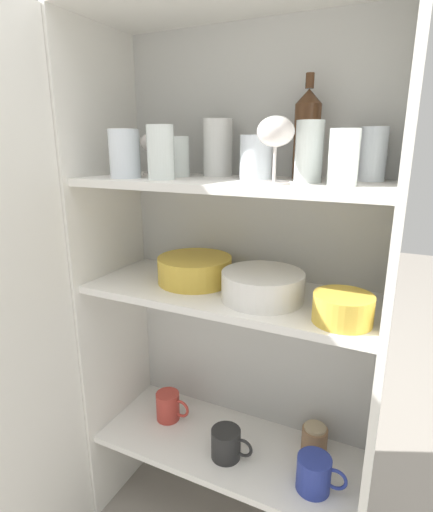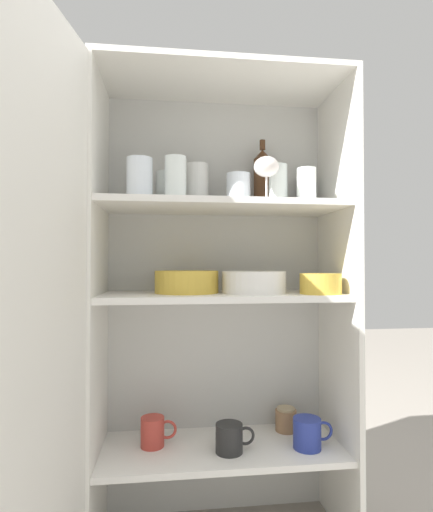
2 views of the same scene
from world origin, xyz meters
TOP-DOWN VIEW (x-y plane):
  - cupboard_back_panel at (0.00, 0.32)m, footprint 0.81×0.02m
  - cupboard_side_left at (-0.40, 0.15)m, footprint 0.02×0.34m
  - cupboard_side_right at (0.40, 0.15)m, footprint 0.02×0.34m
  - shelf_board_lower at (0.00, 0.15)m, footprint 0.78×0.31m
  - shelf_board_middle at (0.00, 0.15)m, footprint 0.78×0.31m
  - shelf_board_upper at (0.00, 0.15)m, footprint 0.78×0.31m
  - tumbler_glass_0 at (-0.08, 0.24)m, footprint 0.08×0.08m
  - tumbler_glass_1 at (-0.18, 0.18)m, footprint 0.08×0.08m
  - tumbler_glass_2 at (-0.15, 0.08)m, footprint 0.07×0.07m
  - tumbler_glass_3 at (0.32, 0.26)m, footprint 0.06×0.06m
  - tumbler_glass_4 at (0.19, 0.16)m, footprint 0.06×0.06m
  - tumbler_glass_5 at (0.28, 0.12)m, footprint 0.06×0.06m
  - tumbler_glass_6 at (-0.26, 0.08)m, footprint 0.08×0.08m
  - tumbler_glass_7 at (0.06, 0.18)m, footprint 0.08×0.08m
  - wine_glass_0 at (-0.26, 0.20)m, footprint 0.07×0.07m
  - wine_glass_1 at (0.13, 0.09)m, footprint 0.08×0.08m
  - wine_bottle at (0.16, 0.26)m, footprint 0.06×0.06m
  - plate_stack_white at (0.10, 0.13)m, footprint 0.21×0.21m
  - mixing_bowl_large at (-0.12, 0.17)m, footprint 0.21×0.21m
  - serving_bowl_small at (0.31, 0.08)m, footprint 0.13×0.13m
  - coffee_mug_primary at (-0.22, 0.18)m, footprint 0.12×0.08m
  - coffee_mug_extra_1 at (0.27, 0.10)m, footprint 0.13×0.09m
  - coffee_mug_extra_2 at (0.02, 0.11)m, footprint 0.12×0.09m
  - storage_jar at (0.24, 0.24)m, footprint 0.07×0.07m

SIDE VIEW (x-z plane):
  - shelf_board_lower at x=0.00m, z-range 0.28..0.30m
  - storage_jar at x=0.24m, z-range 0.29..0.38m
  - coffee_mug_extra_2 at x=0.02m, z-range 0.30..0.38m
  - coffee_mug_primary at x=-0.22m, z-range 0.30..0.39m
  - coffee_mug_extra_1 at x=0.27m, z-range 0.30..0.39m
  - cupboard_back_panel at x=0.00m, z-range 0.00..1.48m
  - cupboard_side_left at x=-0.40m, z-range 0.00..1.48m
  - cupboard_side_right at x=0.40m, z-range 0.00..1.48m
  - shelf_board_middle at x=0.00m, z-range 0.77..0.79m
  - serving_bowl_small at x=0.31m, z-range 0.79..0.86m
  - plate_stack_white at x=0.10m, z-range 0.79..0.86m
  - mixing_bowl_large at x=-0.12m, z-range 0.79..0.87m
  - shelf_board_upper at x=0.00m, z-range 1.07..1.09m
  - tumbler_glass_1 at x=-0.18m, z-range 1.09..1.19m
  - tumbler_glass_7 at x=0.06m, z-range 1.09..1.19m
  - tumbler_glass_5 at x=0.28m, z-range 1.09..1.20m
  - tumbler_glass_6 at x=-0.26m, z-range 1.09..1.21m
  - tumbler_glass_3 at x=0.32m, z-range 1.09..1.21m
  - tumbler_glass_2 at x=-0.15m, z-range 1.09..1.22m
  - tumbler_glass_4 at x=0.19m, z-range 1.09..1.22m
  - tumbler_glass_0 at x=-0.08m, z-range 1.09..1.24m
  - wine_glass_0 at x=-0.26m, z-range 1.11..1.23m
  - wine_glass_1 at x=0.13m, z-range 1.12..1.26m
  - wine_bottle at x=0.16m, z-range 1.07..1.32m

